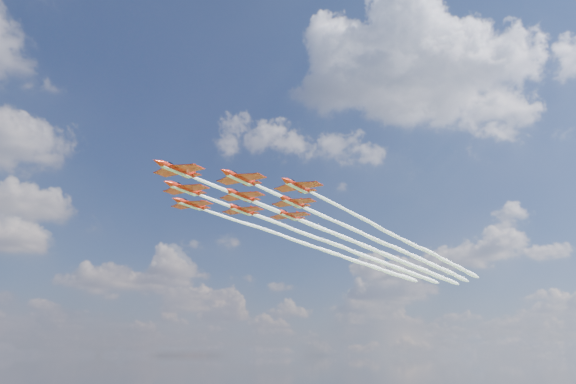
% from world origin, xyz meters
% --- Properties ---
extents(jet_lead, '(145.64, 63.31, 2.91)m').
position_xyz_m(jet_lead, '(45.77, 20.51, 86.97)').
color(jet_lead, red).
extents(jet_row2_port, '(145.64, 63.31, 2.91)m').
position_xyz_m(jet_row2_port, '(58.23, 17.86, 86.97)').
color(jet_row2_port, red).
extents(jet_row2_starb, '(145.64, 63.31, 2.91)m').
position_xyz_m(jet_row2_starb, '(52.74, 31.17, 86.97)').
color(jet_row2_starb, red).
extents(jet_row3_port, '(145.64, 63.31, 2.91)m').
position_xyz_m(jet_row3_port, '(70.69, 15.21, 86.97)').
color(jet_row3_port, red).
extents(jet_row3_centre, '(145.64, 63.31, 2.91)m').
position_xyz_m(jet_row3_centre, '(65.20, 28.52, 86.97)').
color(jet_row3_centre, red).
extents(jet_row3_starb, '(145.64, 63.31, 2.91)m').
position_xyz_m(jet_row3_starb, '(59.71, 41.84, 86.97)').
color(jet_row3_starb, red).
extents(jet_row4_port, '(145.64, 63.31, 2.91)m').
position_xyz_m(jet_row4_port, '(77.66, 25.88, 86.97)').
color(jet_row4_port, red).
extents(jet_row4_starb, '(145.64, 63.31, 2.91)m').
position_xyz_m(jet_row4_starb, '(72.17, 39.19, 86.97)').
color(jet_row4_starb, red).
extents(jet_tail, '(145.64, 63.31, 2.91)m').
position_xyz_m(jet_tail, '(84.63, 36.54, 86.97)').
color(jet_tail, red).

